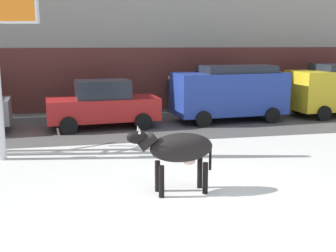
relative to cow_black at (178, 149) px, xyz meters
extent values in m
plane|color=silver|center=(0.32, -1.02, -0.99)|extent=(120.00, 120.00, 0.00)
cube|color=#514F4C|center=(0.32, 7.66, -0.99)|extent=(60.00, 5.60, 0.01)
cube|color=#5B2823|center=(0.32, 10.62, 0.61)|extent=(43.12, 0.10, 2.80)
ellipsoid|color=black|center=(0.07, 0.00, 0.03)|extent=(1.42, 0.65, 0.64)
cylinder|color=black|center=(-0.41, -0.21, -0.64)|extent=(0.12, 0.12, 0.70)
cylinder|color=black|center=(-0.43, 0.18, -0.64)|extent=(0.12, 0.12, 0.70)
cylinder|color=black|center=(0.57, -0.18, -0.64)|extent=(0.12, 0.12, 0.70)
cylinder|color=black|center=(0.55, 0.21, -0.64)|extent=(0.12, 0.12, 0.70)
cylinder|color=black|center=(-0.68, -0.02, 0.21)|extent=(0.49, 0.28, 0.44)
ellipsoid|color=black|center=(-0.90, -0.03, 0.31)|extent=(0.45, 0.25, 0.28)
cone|color=beige|center=(-0.86, -0.14, 0.47)|extent=(0.06, 0.12, 0.15)
cone|color=beige|center=(-0.86, 0.08, 0.47)|extent=(0.06, 0.12, 0.15)
cylinder|color=black|center=(0.74, 0.02, -0.22)|extent=(0.06, 0.06, 0.60)
ellipsoid|color=beige|center=(0.25, 0.01, -0.27)|extent=(0.29, 0.25, 0.20)
cube|color=red|center=(-1.17, 7.61, -0.25)|extent=(4.32, 2.08, 0.84)
cube|color=#1E232D|center=(-1.17, 7.61, 0.51)|extent=(2.11, 1.70, 0.68)
cylinder|color=black|center=(0.12, 8.60, -0.67)|extent=(0.66, 0.27, 0.64)
cylinder|color=black|center=(0.25, 6.84, -0.67)|extent=(0.66, 0.27, 0.64)
cylinder|color=black|center=(-2.60, 8.38, -0.67)|extent=(0.66, 0.27, 0.64)
cylinder|color=black|center=(-2.47, 6.63, -0.67)|extent=(0.66, 0.27, 0.64)
cube|color=#233D9E|center=(4.05, 7.95, 0.18)|extent=(4.73, 2.25, 1.70)
cube|color=#1E232D|center=(4.35, 7.97, 1.18)|extent=(3.12, 1.90, 0.30)
cylinder|color=black|center=(5.46, 9.01, -0.67)|extent=(0.66, 0.27, 0.64)
cylinder|color=black|center=(5.61, 7.12, -0.67)|extent=(0.66, 0.27, 0.64)
cylinder|color=black|center=(2.48, 8.78, -0.67)|extent=(0.66, 0.27, 0.64)
cylinder|color=black|center=(2.63, 6.89, -0.67)|extent=(0.66, 0.27, 0.64)
cylinder|color=black|center=(7.80, 9.03, -0.67)|extent=(0.66, 0.27, 0.64)
cylinder|color=black|center=(7.95, 7.13, -0.67)|extent=(0.66, 0.27, 0.64)
cylinder|color=#282833|center=(2.10, 10.61, -0.55)|extent=(0.24, 0.24, 0.88)
cube|color=#232328|center=(2.10, 10.61, 0.21)|extent=(0.36, 0.22, 0.64)
sphere|color=beige|center=(2.10, 10.61, 0.64)|extent=(0.20, 0.20, 0.20)
camera|label=1|loc=(-2.05, -8.64, 2.28)|focal=45.31mm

